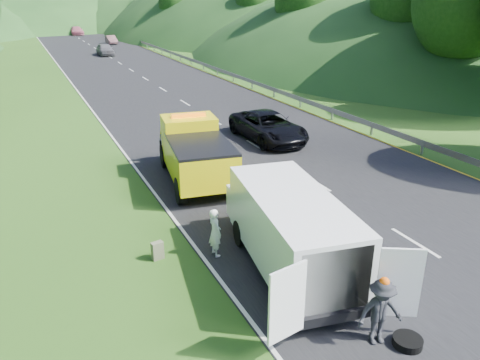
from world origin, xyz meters
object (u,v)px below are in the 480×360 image
white_van (290,227)px  spare_tire (407,346)px  child (260,256)px  worker (376,342)px  tow_truck (195,152)px  passing_suv (268,140)px  suitcase (157,251)px  woman (216,255)px

white_van → spare_tire: bearing=-69.0°
white_van → child: 1.79m
worker → spare_tire: size_ratio=2.44×
tow_truck → passing_suv: bearing=43.2°
child → spare_tire: child is taller
suitcase → child: bearing=-22.7°
white_van → woman: size_ratio=4.60×
suitcase → passing_suv: bearing=46.7°
spare_tire → tow_truck: bearing=94.3°
child → suitcase: (-3.04, 1.27, 0.30)m
woman → worker: size_ratio=0.92×
spare_tire → worker: bearing=145.8°
suitcase → worker: bearing=-58.1°
woman → worker: (1.99, -5.47, 0.00)m
child → worker: (0.72, -4.77, 0.00)m
white_van → passing_suv: bearing=73.6°
tow_truck → child: bearing=-84.7°
worker → spare_tire: bearing=-22.7°
child → worker: 4.82m
woman → worker: worker is taller
child → tow_truck: bearing=106.0°
tow_truck → child: 7.25m
tow_truck → passing_suv: size_ratio=1.18×
white_van → passing_suv: size_ratio=1.29×
suitcase → passing_suv: passing_suv is taller
white_van → woman: white_van is taller
woman → suitcase: (-1.77, 0.56, 0.30)m
white_van → child: (-0.46, 0.98, -1.42)m
white_van → spare_tire: (0.86, -4.19, -1.42)m
woman → worker: bearing=-164.4°
woman → child: bearing=-123.4°
worker → spare_tire: (0.60, -0.41, 0.00)m
passing_suv → tow_truck: bearing=-146.5°
spare_tire → white_van: bearing=101.6°
tow_truck → child: size_ratio=7.03×
tow_truck → suitcase: (-3.44, -5.83, -1.07)m
white_van → child: bearing=124.3°
white_van → child: size_ratio=7.68×
tow_truck → passing_suv: 7.33m
woman → suitcase: woman is taller
worker → suitcase: bearing=133.4°
tow_truck → white_van: (0.05, -8.08, 0.04)m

